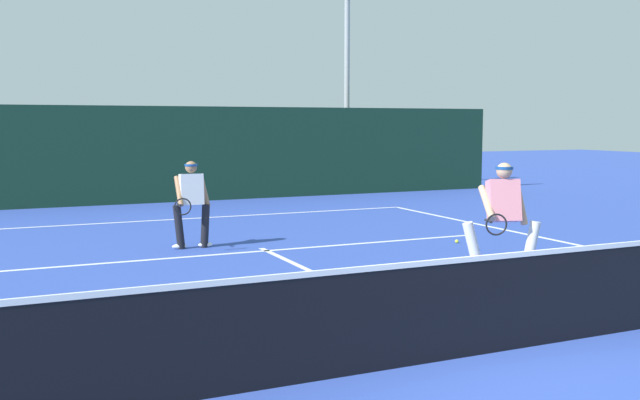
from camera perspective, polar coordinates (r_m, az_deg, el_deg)
ground_plane at (r=7.26m, az=13.03°, el=-11.72°), size 80.00×80.00×0.00m
court_line_baseline_far at (r=16.97m, az=-9.69°, el=-1.42°), size 10.67×0.10×0.01m
court_line_service at (r=12.53m, az=-4.22°, el=-4.01°), size 8.70×0.10×0.01m
court_line_centre at (r=9.89m, az=1.65°, el=-6.73°), size 0.10×6.40×0.01m
tennis_net at (r=7.12m, az=13.13°, el=-7.92°), size 11.69×0.09×1.07m
player_near at (r=10.39m, az=14.24°, el=-1.21°), size 1.15×0.88×1.66m
player_far at (r=12.84m, az=-10.11°, el=-0.07°), size 0.81×0.83×1.54m
tennis_ball at (r=9.94m, az=12.27°, el=-6.63°), size 0.07×0.07×0.07m
tennis_ball_extra at (r=13.52m, az=10.75°, el=-3.22°), size 0.07×0.07×0.07m
back_fence_windscreen at (r=20.40m, az=-12.37°, el=3.53°), size 21.50×0.12×2.66m
light_pole at (r=24.49m, az=2.15°, el=10.82°), size 0.55×0.44×6.78m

